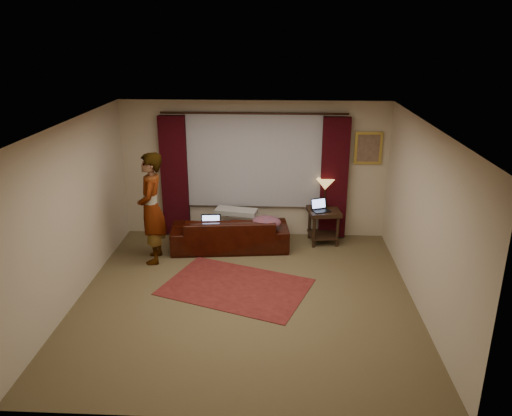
{
  "coord_description": "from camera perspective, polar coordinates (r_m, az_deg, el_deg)",
  "views": [
    {
      "loc": [
        0.48,
        -6.6,
        3.79
      ],
      "look_at": [
        0.1,
        1.2,
        1.0
      ],
      "focal_mm": 35.0,
      "sensor_mm": 36.0,
      "label": 1
    }
  ],
  "objects": [
    {
      "name": "floor",
      "position": [
        7.63,
        -1.21,
        -10.18
      ],
      "size": [
        5.0,
        5.0,
        0.01
      ],
      "primitive_type": "cube",
      "color": "brown",
      "rests_on": "ground"
    },
    {
      "name": "ceiling",
      "position": [
        6.72,
        -1.37,
        9.45
      ],
      "size": [
        5.0,
        5.0,
        0.02
      ],
      "primitive_type": "cube",
      "color": "silver",
      "rests_on": "ground"
    },
    {
      "name": "wall_back",
      "position": [
        9.44,
        -0.22,
        4.38
      ],
      "size": [
        5.0,
        0.02,
        2.6
      ],
      "primitive_type": "cube",
      "color": "#BFAF94",
      "rests_on": "ground"
    },
    {
      "name": "wall_front",
      "position": [
        4.82,
        -3.42,
        -11.51
      ],
      "size": [
        5.0,
        0.02,
        2.6
      ],
      "primitive_type": "cube",
      "color": "#BFAF94",
      "rests_on": "ground"
    },
    {
      "name": "wall_left",
      "position": [
        7.66,
        -20.3,
        -0.59
      ],
      "size": [
        0.02,
        5.0,
        2.6
      ],
      "primitive_type": "cube",
      "color": "#BFAF94",
      "rests_on": "ground"
    },
    {
      "name": "wall_right",
      "position": [
        7.33,
        18.59,
        -1.26
      ],
      "size": [
        0.02,
        5.0,
        2.6
      ],
      "primitive_type": "cube",
      "color": "#BFAF94",
      "rests_on": "ground"
    },
    {
      "name": "sheer_curtain",
      "position": [
        9.34,
        -0.24,
        5.47
      ],
      "size": [
        2.5,
        0.05,
        1.8
      ],
      "primitive_type": "cube",
      "color": "#9D9CA5",
      "rests_on": "wall_back"
    },
    {
      "name": "drape_left",
      "position": [
        9.57,
        -9.28,
        3.58
      ],
      "size": [
        0.5,
        0.14,
        2.3
      ],
      "primitive_type": "cube",
      "color": "black",
      "rests_on": "floor"
    },
    {
      "name": "drape_right",
      "position": [
        9.41,
        8.92,
        3.33
      ],
      "size": [
        0.5,
        0.14,
        2.3
      ],
      "primitive_type": "cube",
      "color": "black",
      "rests_on": "floor"
    },
    {
      "name": "curtain_rod",
      "position": [
        9.11,
        -0.27,
        10.77
      ],
      "size": [
        0.04,
        0.04,
        3.4
      ],
      "primitive_type": "cylinder",
      "color": "black",
      "rests_on": "wall_back"
    },
    {
      "name": "picture_frame",
      "position": [
        9.43,
        12.7,
        6.7
      ],
      "size": [
        0.5,
        0.04,
        0.6
      ],
      "primitive_type": "cube",
      "color": "gold",
      "rests_on": "wall_back"
    },
    {
      "name": "sofa",
      "position": [
        9.08,
        -3.01,
        -2.1
      ],
      "size": [
        2.2,
        1.14,
        0.85
      ],
      "primitive_type": "imported",
      "rotation": [
        0.0,
        0.0,
        3.25
      ],
      "color": "black",
      "rests_on": "floor"
    },
    {
      "name": "throw_blanket",
      "position": [
        9.16,
        -2.3,
        0.97
      ],
      "size": [
        0.81,
        0.44,
        0.09
      ],
      "primitive_type": "cube",
      "rotation": [
        0.0,
        0.0,
        -0.18
      ],
      "color": "#9D9B96",
      "rests_on": "sofa"
    },
    {
      "name": "clothing_pile",
      "position": [
        8.91,
        1.16,
        -1.73
      ],
      "size": [
        0.56,
        0.45,
        0.23
      ],
      "primitive_type": "ellipsoid",
      "rotation": [
        0.0,
        0.0,
        -0.06
      ],
      "color": "brown",
      "rests_on": "sofa"
    },
    {
      "name": "laptop_sofa",
      "position": [
        8.87,
        -5.2,
        -1.83
      ],
      "size": [
        0.38,
        0.41,
        0.25
      ],
      "primitive_type": null,
      "rotation": [
        0.0,
        0.0,
        0.09
      ],
      "color": "black",
      "rests_on": "sofa"
    },
    {
      "name": "area_rug",
      "position": [
        7.9,
        -2.32,
        -8.99
      ],
      "size": [
        2.53,
        2.1,
        0.01
      ],
      "primitive_type": "cube",
      "rotation": [
        0.0,
        0.0,
        -0.36
      ],
      "color": "maroon",
      "rests_on": "floor"
    },
    {
      "name": "end_table",
      "position": [
        9.43,
        7.69,
        -2.05
      ],
      "size": [
        0.64,
        0.64,
        0.66
      ],
      "primitive_type": "cube",
      "rotation": [
        0.0,
        0.0,
        0.14
      ],
      "color": "black",
      "rests_on": "floor"
    },
    {
      "name": "tiffany_lamp",
      "position": [
        9.4,
        7.88,
        1.71
      ],
      "size": [
        0.42,
        0.42,
        0.53
      ],
      "primitive_type": null,
      "rotation": [
        0.0,
        0.0,
        0.32
      ],
      "color": "olive",
      "rests_on": "end_table"
    },
    {
      "name": "laptop_table",
      "position": [
        9.19,
        7.48,
        0.27
      ],
      "size": [
        0.41,
        0.42,
        0.22
      ],
      "primitive_type": null,
      "rotation": [
        0.0,
        0.0,
        0.4
      ],
      "color": "black",
      "rests_on": "end_table"
    },
    {
      "name": "person",
      "position": [
        8.58,
        -11.85,
        -0.05
      ],
      "size": [
        0.63,
        0.63,
        1.92
      ],
      "primitive_type": "imported",
      "rotation": [
        0.0,
        0.0,
        -1.45
      ],
      "color": "#9D9B96",
      "rests_on": "floor"
    }
  ]
}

